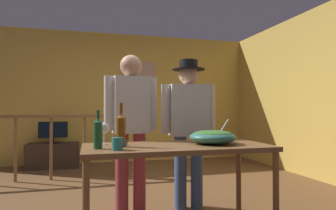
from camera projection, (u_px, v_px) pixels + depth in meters
ground_plane at (139, 205)px, 3.22m from camera, size 7.27×7.27×0.00m
back_wall at (117, 98)px, 5.94m from camera, size 5.59×0.10×2.59m
side_wall_right at (300, 95)px, 4.77m from camera, size 0.10×4.19×2.59m
framed_picture at (139, 76)px, 6.00m from camera, size 0.70×0.03×0.58m
stair_railing at (64, 138)px, 4.42m from camera, size 2.52×0.10×1.03m
tv_console at (53, 155)px, 5.28m from camera, size 0.90×0.40×0.44m
flat_screen_tv at (53, 130)px, 5.26m from camera, size 0.50×0.12×0.39m
serving_table at (177, 154)px, 2.46m from camera, size 1.56×0.69×0.75m
salad_bowl at (213, 136)px, 2.55m from camera, size 0.41×0.41×0.22m
wine_glass at (104, 129)px, 2.49m from camera, size 0.09×0.09×0.19m
wine_bottle_amber at (121, 129)px, 2.35m from camera, size 0.08×0.08×0.35m
wine_bottle_green at (98, 133)px, 2.22m from camera, size 0.07×0.07×0.29m
mug_teal at (118, 144)px, 2.15m from camera, size 0.12×0.08×0.09m
person_standing_left at (131, 120)px, 2.98m from camera, size 0.54×0.25×1.61m
person_standing_right at (189, 120)px, 3.14m from camera, size 0.59×0.35×1.59m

